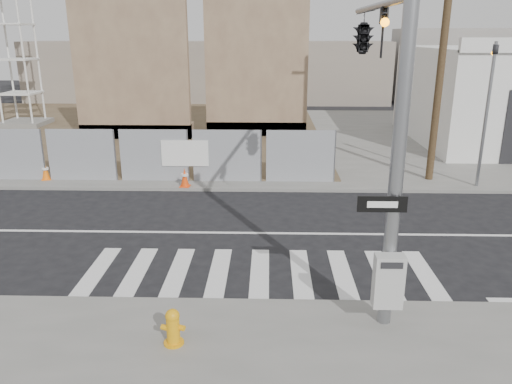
{
  "coord_description": "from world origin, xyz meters",
  "views": [
    {
      "loc": [
        0.2,
        -13.51,
        5.54
      ],
      "look_at": [
        -0.15,
        -0.44,
        1.4
      ],
      "focal_mm": 35.0,
      "sensor_mm": 36.0,
      "label": 1
    }
  ],
  "objects_px": {
    "fire_hydrant": "(173,327)",
    "traffic_cone_b": "(45,171)",
    "traffic_cone_d": "(185,178)",
    "traffic_cone_c": "(148,170)",
    "signal_pole": "(373,70)"
  },
  "relations": [
    {
      "from": "fire_hydrant",
      "to": "traffic_cone_d",
      "type": "height_order",
      "value": "same"
    },
    {
      "from": "fire_hydrant",
      "to": "traffic_cone_d",
      "type": "bearing_deg",
      "value": 118.48
    },
    {
      "from": "traffic_cone_c",
      "to": "traffic_cone_d",
      "type": "height_order",
      "value": "traffic_cone_c"
    },
    {
      "from": "signal_pole",
      "to": "traffic_cone_d",
      "type": "height_order",
      "value": "signal_pole"
    },
    {
      "from": "fire_hydrant",
      "to": "traffic_cone_d",
      "type": "xyz_separation_m",
      "value": [
        -1.4,
        9.88,
        -0.0
      ]
    },
    {
      "from": "signal_pole",
      "to": "traffic_cone_b",
      "type": "distance_m",
      "value": 13.78
    },
    {
      "from": "fire_hydrant",
      "to": "traffic_cone_b",
      "type": "distance_m",
      "value": 12.77
    },
    {
      "from": "traffic_cone_b",
      "to": "traffic_cone_c",
      "type": "xyz_separation_m",
      "value": [
        3.98,
        0.18,
        0.02
      ]
    },
    {
      "from": "signal_pole",
      "to": "traffic_cone_d",
      "type": "xyz_separation_m",
      "value": [
        -5.41,
        6.27,
        -4.32
      ]
    },
    {
      "from": "traffic_cone_c",
      "to": "traffic_cone_d",
      "type": "bearing_deg",
      "value": -31.56
    },
    {
      "from": "fire_hydrant",
      "to": "traffic_cone_d",
      "type": "relative_size",
      "value": 1.0
    },
    {
      "from": "signal_pole",
      "to": "fire_hydrant",
      "type": "height_order",
      "value": "signal_pole"
    },
    {
      "from": "signal_pole",
      "to": "traffic_cone_d",
      "type": "bearing_deg",
      "value": 130.84
    },
    {
      "from": "traffic_cone_b",
      "to": "traffic_cone_d",
      "type": "relative_size",
      "value": 0.96
    },
    {
      "from": "traffic_cone_b",
      "to": "traffic_cone_d",
      "type": "distance_m",
      "value": 5.64
    }
  ]
}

